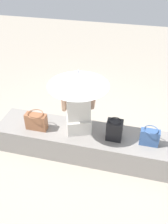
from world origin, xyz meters
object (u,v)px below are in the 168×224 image
object	(u,v)px
person_seated	(79,108)
handbag_black	(114,130)
tote_bag_canvas	(36,121)
shoulder_bag_spare	(150,137)
parasol	(78,79)

from	to	relation	value
person_seated	handbag_black	xyz separation A→B (m)	(0.53, -0.06, -0.23)
tote_bag_canvas	shoulder_bag_spare	world-z (taller)	tote_bag_canvas
person_seated	shoulder_bag_spare	bearing A→B (deg)	-3.60
parasol	shoulder_bag_spare	bearing A→B (deg)	0.49
parasol	tote_bag_canvas	xyz separation A→B (m)	(-0.64, -0.05, -0.76)
parasol	tote_bag_canvas	bearing A→B (deg)	-175.45
person_seated	handbag_black	size ratio (longest dim) A/B	2.82
person_seated	shoulder_bag_spare	size ratio (longest dim) A/B	3.41
person_seated	parasol	distance (m)	0.51
handbag_black	tote_bag_canvas	size ratio (longest dim) A/B	1.02
shoulder_bag_spare	parasol	bearing A→B (deg)	-179.51
person_seated	shoulder_bag_spare	world-z (taller)	person_seated
person_seated	shoulder_bag_spare	distance (m)	1.04
parasol	tote_bag_canvas	distance (m)	0.99
handbag_black	shoulder_bag_spare	bearing A→B (deg)	-0.35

